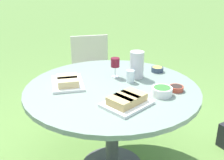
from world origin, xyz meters
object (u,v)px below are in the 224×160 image
(water_pitcher, at_px, (137,65))
(wine_glass, at_px, (115,63))
(chair_near_right, at_px, (91,68))
(dining_table, at_px, (112,99))

(water_pitcher, height_order, wine_glass, water_pitcher)
(chair_near_right, bearing_deg, dining_table, 160.56)
(dining_table, bearing_deg, water_pitcher, -76.40)
(dining_table, distance_m, wine_glass, 0.32)
(chair_near_right, height_order, wine_glass, wine_glass)
(water_pitcher, bearing_deg, wine_glass, 55.89)
(wine_glass, bearing_deg, dining_table, 141.26)
(water_pitcher, relative_size, wine_glass, 1.35)
(chair_near_right, height_order, water_pitcher, water_pitcher)
(dining_table, relative_size, chair_near_right, 1.54)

